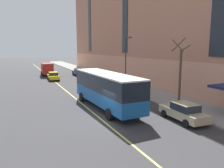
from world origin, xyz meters
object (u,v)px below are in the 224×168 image
Objects in this scene: parked_car_red_4 at (109,83)px; street_tree_mid_block at (180,71)px; taxi_cab at (53,76)px; street_lamp at (126,58)px; parked_car_black_1 at (89,76)px; box_truck at (47,68)px; parked_car_navy_6 at (78,72)px; parked_car_champagne_5 at (184,112)px; city_bus at (106,88)px; parked_car_silver_3 at (129,91)px; fire_hydrant at (111,82)px.

street_tree_mid_block reaches higher than parked_car_red_4.
taxi_cab is 16.92m from street_lamp.
street_lamp reaches higher than parked_car_red_4.
parked_car_black_1 is 1.04× the size of parked_car_red_4.
box_truck is at bearing 121.02° from parked_car_black_1.
parked_car_navy_6 is 7.72m from taxi_cab.
street_tree_mid_block is 9.01m from street_lamp.
box_truck reaches higher than parked_car_champagne_5.
city_bus is 6.08m from parked_car_silver_3.
city_bus is 1.53× the size of street_lamp.
parked_car_red_4 is (4.63, 9.97, -1.29)m from city_bus.
parked_car_champagne_5 is 19.08m from fire_hydrant.
box_truck reaches higher than parked_car_red_4.
parked_car_silver_3 and parked_car_red_4 have the same top height.
taxi_cab is 0.61× the size of street_lamp.
parked_car_silver_3 is 23.07m from parked_car_navy_6.
city_bus is 7.70m from parked_car_champagne_5.
parked_car_black_1 is 15.27m from parked_car_silver_3.
parked_car_red_4 is 6.39× the size of fire_hydrant.
street_lamp is at bearing 82.20° from parked_car_champagne_5.
parked_car_black_1 is 1.04× the size of parked_car_champagne_5.
parked_car_navy_6 is (-0.08, 16.84, -0.00)m from parked_car_red_4.
city_bus is 15.79× the size of fire_hydrant.
city_bus is at bearing -99.64° from parked_car_navy_6.
fire_hydrant is at bearing -49.91° from taxi_cab.
taxi_cab is at bearing 102.06° from parked_car_champagne_5.
fire_hydrant is at bearing 79.91° from parked_car_silver_3.
parked_car_navy_6 is 6.30× the size of fire_hydrant.
taxi_cab is at bearing -88.85° from box_truck.
street_tree_mid_block is (3.90, -27.75, 2.75)m from parked_car_navy_6.
parked_car_red_4 is at bearing 127.57° from street_lamp.
parked_car_silver_3 is at bearing -113.20° from street_lamp.
city_bus is 8.63m from street_tree_mid_block.
parked_car_champagne_5 is 0.69× the size of box_truck.
city_bus is 19.56m from parked_car_black_1.
box_truck is at bearing 91.15° from taxi_cab.
street_lamp is at bearing 66.80° from parked_car_silver_3.
parked_car_champagne_5 is 7.13m from street_tree_mid_block.
parked_car_silver_3 reaches higher than fire_hydrant.
parked_car_champagne_5 is (4.44, -6.16, -1.29)m from city_bus.
city_bus is 2.38× the size of parked_car_black_1.
street_tree_mid_block reaches higher than parked_car_navy_6.
box_truck is at bearing 115.90° from fire_hydrant.
parked_car_navy_6 is at bearing 98.00° from street_tree_mid_block.
street_tree_mid_block reaches higher than parked_car_champagne_5.
taxi_cab is at bearing -143.02° from parked_car_navy_6.
parked_car_silver_3 is 19.45m from taxi_cab.
parked_car_champagne_5 is at bearing -90.21° from parked_car_navy_6.
parked_car_champagne_5 is 6.38× the size of fire_hydrant.
parked_car_champagne_5 is at bearing -90.00° from parked_car_black_1.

